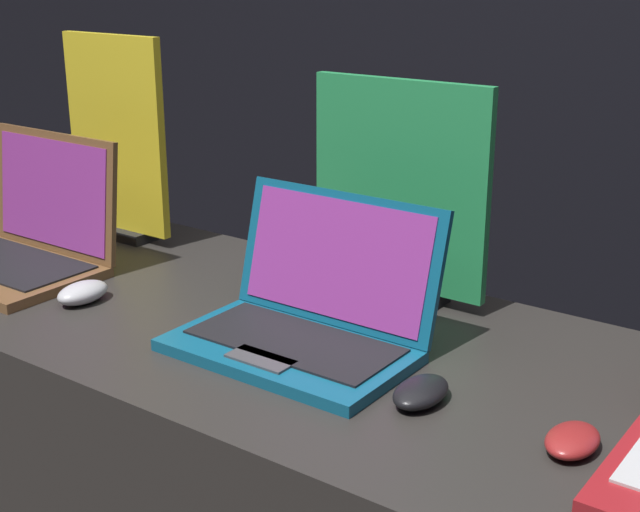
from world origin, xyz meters
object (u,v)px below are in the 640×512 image
object	(u,v)px
promo_stand_middle	(399,197)
promo_stand_front	(117,144)
mouse_middle	(421,392)
mouse_back	(572,440)
laptop_front	(24,239)
laptop_middle	(308,313)
mouse_front	(83,293)

from	to	relation	value
promo_stand_middle	promo_stand_front	bearing A→B (deg)	-176.11
mouse_middle	promo_stand_middle	size ratio (longest dim) A/B	0.27
mouse_back	laptop_front	bearing A→B (deg)	178.43
promo_stand_middle	laptop_front	bearing A→B (deg)	-155.93
laptop_middle	mouse_back	bearing A→B (deg)	-7.74
mouse_middle	promo_stand_middle	distance (m)	0.47
laptop_middle	promo_stand_front	bearing A→B (deg)	161.63
laptop_middle	mouse_middle	bearing A→B (deg)	-14.52
laptop_front	promo_stand_front	size ratio (longest dim) A/B	0.81
mouse_front	laptop_middle	size ratio (longest dim) A/B	0.27
laptop_middle	mouse_middle	xyz separation A→B (m)	(0.26, -0.07, -0.04)
laptop_front	mouse_back	xyz separation A→B (m)	(1.20, -0.03, -0.05)
laptop_middle	promo_stand_middle	xyz separation A→B (m)	(0.00, 0.29, 0.14)
mouse_middle	mouse_back	xyz separation A→B (m)	(0.23, 0.00, -0.00)
promo_stand_front	promo_stand_middle	bearing A→B (deg)	3.89
mouse_middle	laptop_front	bearing A→B (deg)	178.05
promo_stand_middle	mouse_middle	bearing A→B (deg)	-53.97
mouse_middle	mouse_back	bearing A→B (deg)	0.04
promo_stand_middle	laptop_middle	bearing A→B (deg)	-90.00
promo_stand_front	promo_stand_middle	world-z (taller)	promo_stand_front
laptop_middle	mouse_back	distance (m)	0.49
promo_stand_middle	mouse_front	bearing A→B (deg)	-140.89
promo_stand_front	mouse_middle	distance (m)	1.04
laptop_front	mouse_front	world-z (taller)	laptop_front
laptop_front	mouse_back	bearing A→B (deg)	-1.57
laptop_front	mouse_middle	distance (m)	0.97
mouse_front	promo_stand_middle	size ratio (longest dim) A/B	0.26
laptop_middle	laptop_front	bearing A→B (deg)	-177.33
laptop_middle	mouse_middle	world-z (taller)	laptop_middle
mouse_front	promo_stand_middle	xyz separation A→B (m)	(0.46, 0.38, 0.18)
laptop_middle	promo_stand_middle	size ratio (longest dim) A/B	0.96
promo_stand_front	promo_stand_middle	distance (m)	0.72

